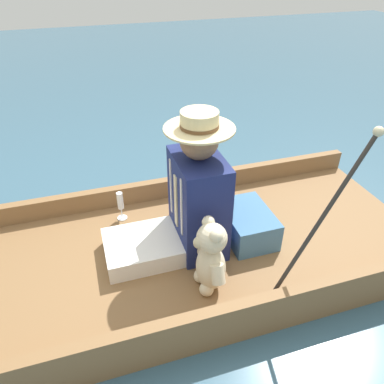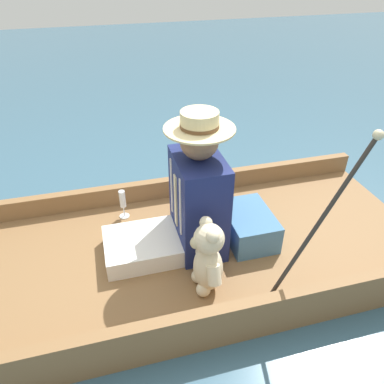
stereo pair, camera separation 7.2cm
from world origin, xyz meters
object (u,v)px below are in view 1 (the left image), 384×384
Objects in this scene: teddy_bear at (210,258)px; walking_cane at (327,211)px; seated_person at (188,203)px; wine_glass at (120,203)px.

teddy_bear is 0.60m from walking_cane.
seated_person is 0.35m from teddy_bear.
seated_person reaches higher than teddy_bear.
wine_glass is 0.22× the size of walking_cane.
wine_glass is at bearing 42.16° from walking_cane.
teddy_bear is (-0.33, -0.02, -0.11)m from seated_person.
teddy_bear is 0.79m from wine_glass.
seated_person reaches higher than wine_glass.
seated_person is 0.54m from wine_glass.
wine_glass is (0.71, 0.35, -0.07)m from teddy_bear.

